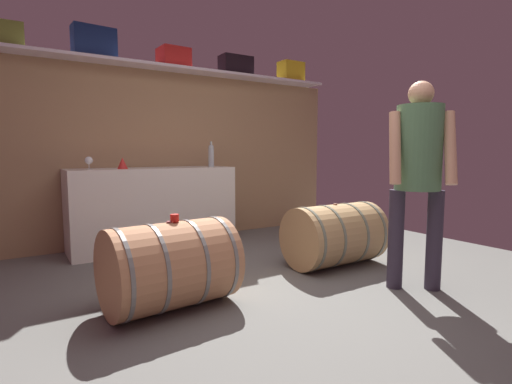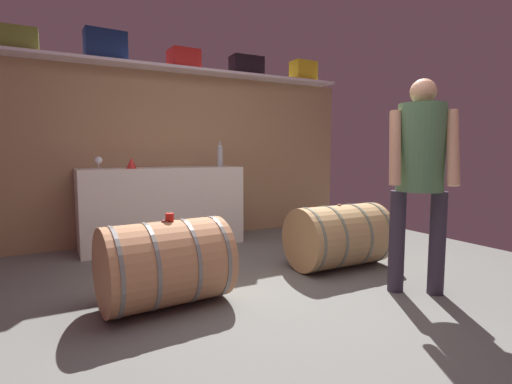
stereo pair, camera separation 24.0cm
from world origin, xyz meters
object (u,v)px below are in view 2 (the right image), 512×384
Objects in this scene: toolcase_red at (184,60)px; red_funnel at (131,163)px; wine_barrel_far at (339,236)px; tasting_cup at (170,217)px; toolcase_black at (247,66)px; wine_bottle_clear at (220,155)px; wine_glass at (98,161)px; work_cabinet at (162,207)px; toolcase_olive at (15,40)px; wine_barrel_near at (165,263)px; toolcase_navy at (106,46)px; toolcase_yellow at (303,71)px; winemaker_pouring at (420,164)px.

toolcase_red is 1.46m from red_funnel.
tasting_cup reaches higher than wine_barrel_far.
toolcase_black is 6.95× the size of tasting_cup.
wine_bottle_clear is 2.28× the size of wine_glass.
toolcase_olive is at bearing 171.84° from work_cabinet.
work_cabinet is (-1.21, -0.20, -1.76)m from toolcase_black.
toolcase_red is 2.80× the size of red_funnel.
work_cabinet is 30.19× the size of tasting_cup.
toolcase_olive is 2.40m from wine_bottle_clear.
toolcase_olive is at bearing 153.68° from wine_glass.
toolcase_black is 3.48× the size of red_funnel.
toolcase_red is 0.37× the size of wine_barrel_near.
wine_barrel_near is (0.08, -1.99, -1.95)m from toolcase_navy.
toolcase_navy is 1.28× the size of toolcase_yellow.
work_cabinet is (-0.35, -0.20, -1.75)m from toolcase_red.
winemaker_pouring reaches higher than wine_barrel_near.
toolcase_navy reaches higher than wine_barrel_near.
wine_barrel_far is at bearing -66.60° from toolcase_red.
winemaker_pouring is (2.03, -2.32, -0.00)m from wine_glass.
winemaker_pouring is at bearing -75.07° from wine_bottle_clear.
toolcase_yellow reaches higher than wine_glass.
work_cabinet is at bearing -176.60° from toolcase_yellow.
toolcase_yellow is (3.49, 0.00, 0.02)m from toolcase_olive.
red_funnel is 0.13× the size of wine_barrel_near.
toolcase_red is at bearing 0.88° from toolcase_olive.
toolcase_red is 1.75m from toolcase_yellow.
winemaker_pouring is (1.79, -0.67, 0.70)m from wine_barrel_near.
wine_bottle_clear is at bearing 110.11° from wine_barrel_far.
toolcase_red reaches higher than tasting_cup.
toolcase_yellow is 0.38× the size of wine_barrel_far.
wine_glass is at bearing -119.45° from toolcase_navy.
toolcase_yellow reaches higher than toolcase_black.
toolcase_red is 0.85m from toolcase_black.
wine_barrel_far is at bearing -116.73° from toolcase_yellow.
winemaker_pouring is (1.75, -0.67, 0.37)m from tasting_cup.
toolcase_black is 1.23× the size of toolcase_yellow.
toolcase_red is 0.21× the size of winemaker_pouring.
wine_bottle_clear is 2.09m from tasting_cup.
wine_barrel_far is (0.06, -1.83, -1.92)m from toolcase_black.
wine_bottle_clear reaches higher than wine_barrel_near.
wine_barrel_far is at bearing 5.44° from tasting_cup.
winemaker_pouring reaches higher than red_funnel.
toolcase_navy is at bearing 0.88° from toolcase_olive.
wine_barrel_near is 15.18× the size of tasting_cup.
toolcase_yellow reaches higher than winemaker_pouring.
toolcase_olive is 0.45× the size of wine_barrel_far.
wine_bottle_clear is at bearing -17.23° from toolcase_navy.
red_funnel reaches higher than tasting_cup.
toolcase_navy is 3.62× the size of red_funnel.
toolcase_black is at bearing 50.92° from tasting_cup.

